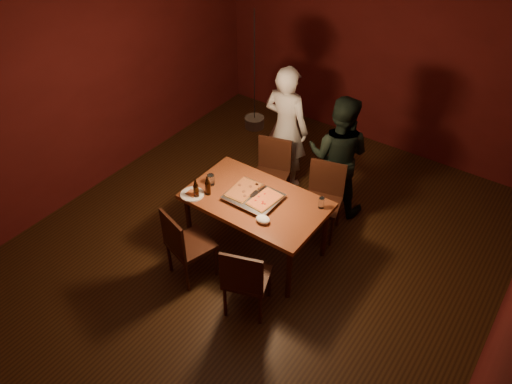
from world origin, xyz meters
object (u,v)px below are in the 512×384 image
Objects in this scene: pendant_lamp at (254,121)px; plate_slice at (192,194)px; pizza_tray at (253,198)px; chair_far_right at (324,192)px; chair_near_left at (183,241)px; chair_near_right at (245,276)px; dining_table at (256,205)px; beer_bottle_b at (208,186)px; diner_dark at (338,156)px; chair_far_left at (272,167)px; diner_white at (286,128)px; beer_bottle_a at (196,189)px.

plate_slice is at bearing -157.67° from pendant_lamp.
chair_far_right is at bearing 64.07° from pizza_tray.
chair_near_right is at bearing 15.22° from chair_near_left.
dining_table is 1.09m from pendant_lamp.
beer_bottle_b is at bearing -154.58° from dining_table.
pendant_lamp reaches higher than diner_dark.
diner_dark is at bearing -167.09° from chair_far_left.
pendant_lamp is at bearing 63.72° from diner_dark.
pizza_tray is at bearing 106.95° from diner_white.
diner_dark is (0.88, 1.54, -0.09)m from beer_bottle_a.
beer_bottle_a is (-0.96, -1.11, 0.33)m from chair_far_right.
chair_far_right is 0.47× the size of pendant_lamp.
dining_table is 1.25m from diner_dark.
chair_near_right is at bearing -56.18° from pizza_tray.
dining_table is at bearing 40.13° from pizza_tray.
diner_white is 1.08× the size of diner_dark.
chair_near_left is at bearing -111.54° from pizza_tray.
beer_bottle_b reaches higher than beer_bottle_a.
dining_table is at bearing 32.00° from beer_bottle_a.
chair_near_left is at bearing 159.09° from chair_near_right.
plate_slice is (-0.23, 0.43, 0.22)m from chair_near_left.
chair_far_left is 0.96× the size of chair_near_right.
chair_near_left is at bearing 57.21° from diner_dark.
beer_bottle_a is at bearing 33.95° from chair_far_right.
beer_bottle_a is at bearing 64.86° from chair_far_left.
chair_near_left is 0.95× the size of pizza_tray.
chair_far_right reaches higher than dining_table.
beer_bottle_b is 0.20m from plate_slice.
diner_dark is (0.94, 1.54, 0.01)m from plate_slice.
beer_bottle_b is at bearing 47.41° from diner_dark.
pizza_tray is at bearing 100.51° from chair_near_right.
chair_near_right is at bearing 111.80° from diner_white.
diner_white is at bearing -45.47° from chair_far_right.
dining_table is 1.36× the size of pendant_lamp.
chair_near_right is 1.11m from beer_bottle_b.
diner_dark is (0.36, 1.22, -0.00)m from pizza_tray.
chair_far_left and chair_near_right have the same top height.
chair_near_left is 0.57m from beer_bottle_a.
pendant_lamp reaches higher than beer_bottle_b.
chair_near_right is 2.37× the size of beer_bottle_a.
diner_dark reaches higher than chair_near_right.
diner_white is (0.03, 1.50, -0.03)m from beer_bottle_b.
dining_table is at bearing 25.42° from beer_bottle_b.
beer_bottle_b is at bearing -163.63° from pendant_lamp.
beer_bottle_a reaches higher than pizza_tray.
dining_table is 0.70m from plate_slice.
pendant_lamp is (0.06, -0.06, 0.99)m from pizza_tray.
chair_far_left is at bearing 77.57° from plate_slice.
beer_bottle_a is 0.12m from plate_slice.
chair_near_right is at bearing -61.43° from dining_table.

